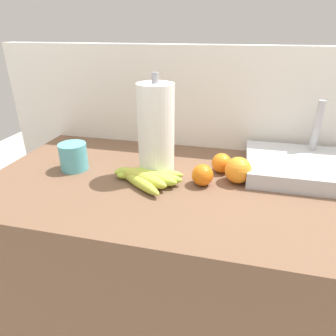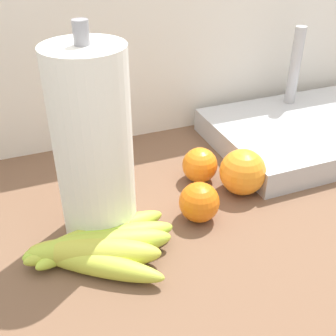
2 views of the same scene
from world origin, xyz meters
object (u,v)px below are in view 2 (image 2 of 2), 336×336
banana_bunch (96,246)px  sink_basin (315,129)px  orange_center (200,165)px  orange_back_right (243,172)px  orange_far_right (200,204)px  paper_towel_roll (94,148)px

banana_bunch → sink_basin: sink_basin is taller
orange_center → sink_basin: 0.30m
banana_bunch → orange_back_right: 0.28m
orange_far_right → paper_towel_roll: 0.19m
orange_back_right → orange_center: 0.08m
orange_back_right → orange_center: orange_back_right is taller
orange_back_right → sink_basin: sink_basin is taller
paper_towel_roll → sink_basin: paper_towel_roll is taller
orange_center → banana_bunch: bearing=-150.4°
orange_back_right → paper_towel_roll: 0.27m
orange_back_right → paper_towel_roll: bearing=-178.7°
orange_back_right → orange_far_right: bearing=-155.8°
orange_far_right → orange_center: same height
orange_far_right → sink_basin: sink_basin is taller
sink_basin → banana_bunch: bearing=-161.4°
paper_towel_roll → sink_basin: 0.52m
paper_towel_roll → orange_center: bearing=18.2°
banana_bunch → sink_basin: size_ratio=0.51×
orange_back_right → orange_center: size_ratio=1.26×
orange_back_right → sink_basin: bearing=24.1°
orange_center → paper_towel_roll: 0.24m
orange_center → paper_towel_roll: paper_towel_roll is taller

